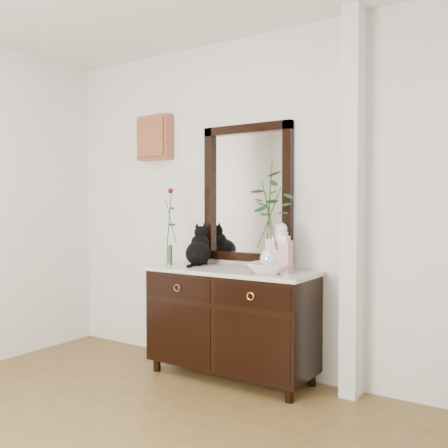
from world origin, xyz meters
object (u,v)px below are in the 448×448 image
Objects in this scene: cat at (198,245)px; ginger_jar at (281,247)px; lotus_bowl at (269,268)px; sideboard at (231,317)px.

ginger_jar is (0.79, -0.07, 0.02)m from cat.
ginger_jar reaches higher than lotus_bowl.
sideboard is at bearing -28.51° from cat.
cat reaches higher than lotus_bowl.
lotus_bowl reaches higher than sideboard.
sideboard is 4.04× the size of cat.
lotus_bowl is (0.72, -0.12, -0.13)m from cat.
sideboard is 3.54× the size of ginger_jar.
cat is (-0.36, 0.06, 0.54)m from sideboard.
sideboard is 0.71m from ginger_jar.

